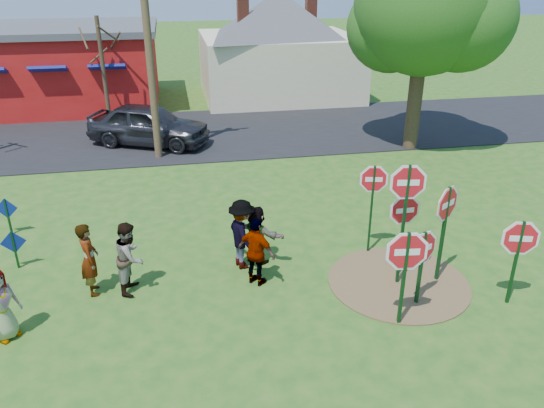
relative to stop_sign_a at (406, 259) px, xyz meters
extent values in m
plane|color=#225418|center=(-3.91, 2.40, -1.51)|extent=(120.00, 120.00, 0.00)
cube|color=black|center=(-3.91, 13.90, -1.49)|extent=(120.00, 7.50, 0.04)
cylinder|color=brown|center=(0.59, 1.40, -1.49)|extent=(3.20, 3.20, 0.03)
cube|color=#9E120F|center=(-9.41, 20.40, 0.29)|extent=(9.00, 7.00, 3.60)
cube|color=#4C4C51|center=(-9.41, 20.40, 2.24)|extent=(9.40, 7.40, 0.30)
cube|color=navy|center=(-9.41, 16.80, 0.89)|extent=(1.60, 0.78, 0.45)
cube|color=navy|center=(-6.91, 16.80, 0.89)|extent=(1.60, 0.78, 0.45)
cube|color=beige|center=(1.59, 20.40, 0.09)|extent=(8.00, 7.00, 3.20)
cube|color=brown|center=(-0.41, 19.40, 3.09)|extent=(0.55, 0.55, 1.40)
cube|color=brown|center=(3.59, 21.40, 3.09)|extent=(0.55, 0.55, 1.40)
cube|color=#0F3A18|center=(0.00, 0.00, -0.47)|extent=(0.07, 0.08, 2.08)
cylinder|color=white|center=(0.00, 0.00, 0.16)|extent=(1.12, 0.16, 1.13)
cylinder|color=red|center=(0.00, 0.00, 0.16)|extent=(0.97, 0.14, 0.97)
cube|color=white|center=(0.00, 0.00, 0.16)|extent=(0.49, 0.07, 0.14)
cube|color=#0F3A18|center=(0.41, 2.90, -0.35)|extent=(0.06, 0.07, 2.32)
cylinder|color=white|center=(0.41, 2.90, 0.47)|extent=(0.91, 0.23, 0.93)
cylinder|color=red|center=(0.41, 2.90, 0.47)|extent=(0.79, 0.20, 0.80)
cube|color=white|center=(0.41, 2.90, 0.47)|extent=(0.40, 0.10, 0.12)
cylinder|color=gold|center=(0.41, 2.90, 0.47)|extent=(0.91, 0.22, 0.93)
cube|color=#0F3A18|center=(0.56, 1.41, -0.07)|extent=(0.07, 0.08, 2.87)
cylinder|color=white|center=(0.56, 1.41, 0.98)|extent=(1.06, 0.18, 1.07)
cylinder|color=red|center=(0.56, 1.41, 0.98)|extent=(0.92, 0.16, 0.92)
cube|color=white|center=(0.56, 1.41, 0.98)|extent=(0.47, 0.08, 0.13)
cube|color=#0F3A18|center=(1.50, 1.36, -0.34)|extent=(0.09, 0.09, 2.33)
cylinder|color=white|center=(1.50, 1.36, 0.43)|extent=(0.93, 0.59, 1.08)
cylinder|color=red|center=(1.50, 1.36, 0.43)|extent=(0.80, 0.52, 0.94)
cube|color=white|center=(1.50, 1.36, 0.43)|extent=(0.41, 0.26, 0.13)
cylinder|color=gold|center=(1.50, 1.36, 0.43)|extent=(0.93, 0.59, 1.08)
cube|color=#0F3A18|center=(0.65, 0.58, -0.64)|extent=(0.08, 0.09, 1.72)
cylinder|color=white|center=(0.65, 0.58, -0.17)|extent=(0.97, 0.43, 1.05)
cylinder|color=red|center=(0.65, 0.58, -0.17)|extent=(0.84, 0.38, 0.90)
cube|color=white|center=(0.65, 0.58, -0.17)|extent=(0.43, 0.19, 0.13)
cube|color=#0F3A18|center=(2.59, 0.25, -0.53)|extent=(0.07, 0.08, 1.94)
cylinder|color=white|center=(2.59, 0.25, 0.06)|extent=(1.01, 0.30, 1.05)
cylinder|color=red|center=(2.59, 0.25, 0.06)|extent=(0.87, 0.26, 0.90)
cube|color=white|center=(2.59, 0.25, 0.06)|extent=(0.44, 0.13, 0.13)
cylinder|color=gold|center=(2.59, 0.25, 0.06)|extent=(1.01, 0.29, 1.05)
cube|color=#0F3A18|center=(0.72, 1.75, -0.49)|extent=(0.05, 0.07, 2.02)
cylinder|color=white|center=(0.72, 1.75, 0.16)|extent=(0.97, 0.03, 0.97)
cylinder|color=red|center=(0.72, 1.75, 0.16)|extent=(0.84, 0.03, 0.84)
cube|color=white|center=(0.72, 1.75, 0.16)|extent=(0.43, 0.01, 0.12)
cube|color=#0F3A18|center=(-8.11, 3.72, -1.02)|extent=(0.05, 0.06, 0.97)
cube|color=navy|center=(-8.11, 3.72, -0.81)|extent=(0.57, 0.10, 0.58)
cube|color=#0F3A18|center=(-8.71, 5.61, -0.99)|extent=(0.05, 0.06, 1.03)
cube|color=navy|center=(-8.71, 5.61, -0.75)|extent=(0.58, 0.06, 0.58)
imported|color=#3F4F88|center=(-7.70, 1.02, -0.74)|extent=(0.86, 0.89, 1.54)
imported|color=#29746B|center=(-6.21, 2.32, -0.66)|extent=(0.51, 0.68, 1.69)
imported|color=brown|center=(-5.34, 2.27, -0.68)|extent=(0.78, 0.91, 1.65)
imported|color=#333338|center=(-2.80, 2.80, -0.64)|extent=(0.91, 1.24, 1.73)
imported|color=#482B5C|center=(-2.59, 1.98, -0.69)|extent=(0.96, 0.95, 1.63)
imported|color=#204F26|center=(-2.43, 2.95, -0.77)|extent=(1.29, 1.24, 1.46)
imported|color=#2E2D32|center=(-5.17, 12.72, -0.65)|extent=(5.13, 3.74, 1.62)
cylinder|color=#4C3823|center=(-4.83, 11.14, 2.80)|extent=(0.27, 0.27, 8.61)
cylinder|color=#382819|center=(4.91, 10.47, 0.64)|extent=(0.55, 0.55, 4.29)
sphere|color=#214D14|center=(4.91, 10.47, 3.86)|extent=(5.08, 5.08, 5.08)
sphere|color=#214D14|center=(6.08, 9.88, 3.37)|extent=(3.71, 3.71, 3.71)
sphere|color=#214D14|center=(4.03, 11.25, 2.98)|extent=(3.32, 3.32, 3.32)
cylinder|color=#382819|center=(-7.02, 16.10, 0.83)|extent=(0.18, 0.18, 4.67)
camera|label=1|loc=(-4.17, -8.16, 5.18)|focal=35.00mm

